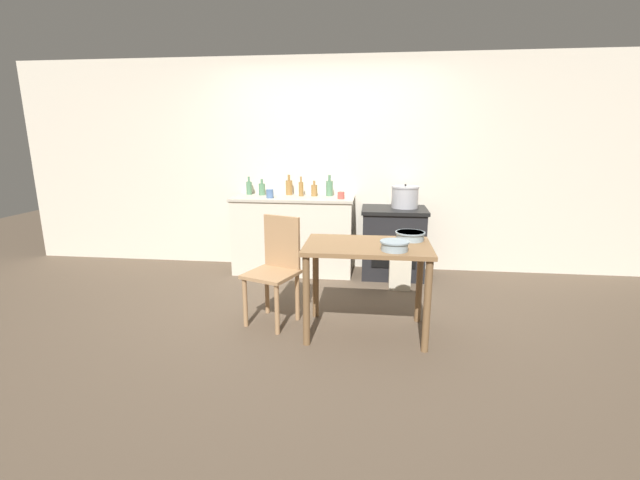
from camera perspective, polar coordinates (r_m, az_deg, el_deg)
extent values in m
plane|color=brown|center=(4.08, -0.81, -9.78)|extent=(14.00, 14.00, 0.00)
cube|color=beige|center=(5.33, 1.47, 9.90)|extent=(8.00, 0.07, 2.55)
cube|color=beige|center=(5.21, -3.51, 0.56)|extent=(1.42, 0.55, 0.89)
cube|color=#B6AD9C|center=(5.12, -3.58, 5.59)|extent=(1.45, 0.58, 0.03)
cube|color=black|center=(5.13, 9.69, -0.49)|extent=(0.71, 0.58, 0.77)
cube|color=black|center=(5.05, 9.88, 3.99)|extent=(0.75, 0.62, 0.04)
cube|color=black|center=(4.86, 9.82, -1.85)|extent=(0.49, 0.01, 0.33)
cube|color=olive|center=(3.49, 6.35, -0.84)|extent=(1.02, 0.66, 0.03)
cylinder|color=brown|center=(3.38, -1.84, -8.15)|extent=(0.06, 0.06, 0.74)
cylinder|color=brown|center=(3.37, 14.09, -8.62)|extent=(0.06, 0.06, 0.74)
cylinder|color=brown|center=(3.90, -0.58, -5.11)|extent=(0.06, 0.06, 0.74)
cylinder|color=brown|center=(3.89, 13.11, -5.51)|extent=(0.06, 0.06, 0.74)
cube|color=#A87F56|center=(3.75, -6.55, -4.56)|extent=(0.52, 0.52, 0.03)
cube|color=#A87F56|center=(3.83, -5.10, -0.24)|extent=(0.35, 0.16, 0.47)
cylinder|color=#A87F56|center=(3.80, -9.95, -8.21)|extent=(0.04, 0.04, 0.44)
cylinder|color=#A87F56|center=(3.62, -5.76, -9.21)|extent=(0.04, 0.04, 0.44)
cylinder|color=#A87F56|center=(4.05, -7.08, -6.73)|extent=(0.04, 0.04, 0.44)
cylinder|color=#A87F56|center=(3.88, -3.04, -7.57)|extent=(0.04, 0.04, 0.44)
cube|color=beige|center=(4.75, 10.57, -4.47)|extent=(0.23, 0.16, 0.33)
cylinder|color=#A8A8AD|center=(5.08, 11.25, 5.54)|extent=(0.30, 0.30, 0.23)
cylinder|color=#A8A8AD|center=(5.07, 11.32, 6.95)|extent=(0.32, 0.32, 0.02)
sphere|color=black|center=(5.06, 11.33, 7.20)|extent=(0.02, 0.02, 0.02)
cylinder|color=#93A8B2|center=(3.31, 9.91, -0.76)|extent=(0.20, 0.20, 0.08)
cylinder|color=#8597A0|center=(3.30, 9.93, -0.22)|extent=(0.22, 0.22, 0.01)
cylinder|color=#93A8B2|center=(3.67, 11.92, 0.53)|extent=(0.23, 0.23, 0.07)
cylinder|color=#8597A0|center=(3.66, 11.94, 0.99)|extent=(0.25, 0.25, 0.01)
cylinder|color=#517F5B|center=(5.31, -7.74, 6.71)|extent=(0.08, 0.08, 0.14)
cylinder|color=#517F5B|center=(5.30, -7.78, 7.76)|extent=(0.03, 0.03, 0.05)
cylinder|color=olive|center=(5.17, -2.54, 6.80)|extent=(0.06, 0.06, 0.17)
cylinder|color=olive|center=(5.16, -2.55, 8.10)|extent=(0.02, 0.02, 0.07)
cylinder|color=olive|center=(5.30, -4.15, 6.98)|extent=(0.08, 0.08, 0.18)
cylinder|color=olive|center=(5.29, -4.17, 8.31)|extent=(0.03, 0.03, 0.07)
cylinder|color=#517F5B|center=(5.18, 1.30, 6.89)|extent=(0.08, 0.08, 0.18)
cylinder|color=#517F5B|center=(5.17, 1.30, 8.27)|extent=(0.03, 0.03, 0.07)
cylinder|color=#517F5B|center=(5.39, -9.43, 6.84)|extent=(0.07, 0.07, 0.16)
cylinder|color=#517F5B|center=(5.38, -9.48, 8.01)|extent=(0.03, 0.03, 0.06)
cylinder|color=olive|center=(5.17, -0.77, 6.61)|extent=(0.07, 0.07, 0.13)
cylinder|color=olive|center=(5.16, -0.78, 7.63)|extent=(0.03, 0.03, 0.05)
cylinder|color=#B74C42|center=(4.95, 2.82, 5.98)|extent=(0.08, 0.08, 0.08)
cylinder|color=#4C6B99|center=(5.05, -6.70, 6.16)|extent=(0.09, 0.09, 0.10)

